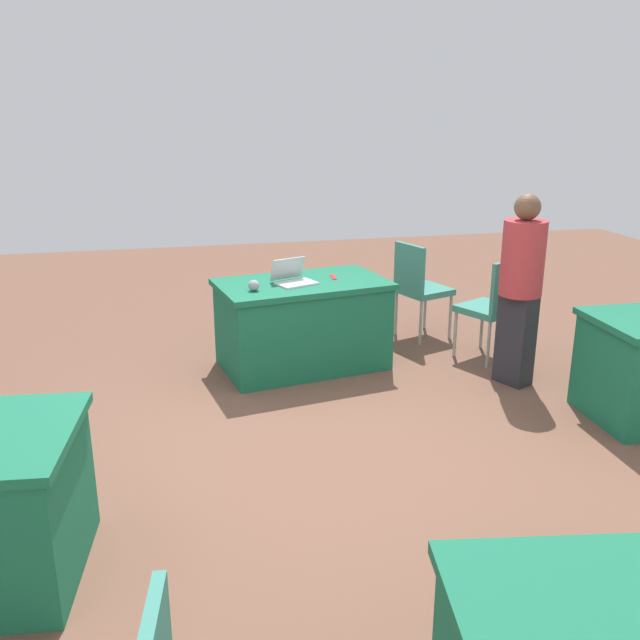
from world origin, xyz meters
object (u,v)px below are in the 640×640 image
chair_tucked_right (419,284)px  yarn_ball (254,285)px  person_presenter (521,282)px  scissors_red (333,277)px  chair_near_front (494,303)px  laptop_silver (294,279)px  table_foreground (303,324)px

chair_tucked_right → yarn_ball: (1.71, 0.72, 0.27)m
person_presenter → yarn_ball: 2.15m
person_presenter → scissors_red: person_presenter is taller
chair_near_front → chair_tucked_right: chair_tucked_right is taller
yarn_ball → person_presenter: bearing=165.1°
chair_near_front → laptop_silver: size_ratio=2.35×
laptop_silver → chair_tucked_right: bearing=-178.7°
yarn_ball → laptop_silver: bearing=-154.7°
scissors_red → chair_near_front: bearing=83.1°
chair_near_front → table_foreground: bearing=146.9°
laptop_silver → scissors_red: size_ratio=2.22×
laptop_silver → table_foreground: bearing=-172.5°
chair_near_front → person_presenter: size_ratio=0.60×
chair_tucked_right → person_presenter: 1.36m
chair_tucked_right → person_presenter: bearing=-3.1°
chair_tucked_right → person_presenter: (-0.36, 1.27, 0.32)m
chair_near_front → chair_tucked_right: size_ratio=0.99×
chair_near_front → laptop_silver: (1.78, -0.19, 0.28)m
table_foreground → yarn_ball: (0.45, 0.22, 0.43)m
table_foreground → scissors_red: scissors_red is taller
table_foreground → chair_tucked_right: size_ratio=1.63×
chair_tucked_right → scissors_red: (0.97, 0.42, 0.23)m
laptop_silver → yarn_ball: (0.36, 0.17, 0.01)m
person_presenter → scissors_red: (1.33, -0.85, -0.09)m
person_presenter → scissors_red: 1.58m
chair_near_front → person_presenter: 0.63m
person_presenter → chair_tucked_right: bearing=-8.3°
person_presenter → scissors_red: bearing=33.1°
chair_near_front → person_presenter: (0.07, 0.54, 0.33)m
chair_tucked_right → laptop_silver: bearing=-87.0°
laptop_silver → person_presenter: bearing=136.2°
chair_near_front → person_presenter: person_presenter is taller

